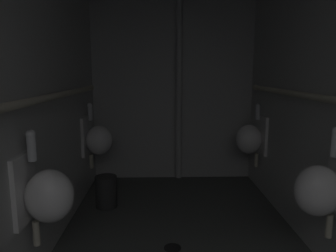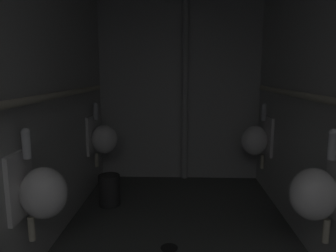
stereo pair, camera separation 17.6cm
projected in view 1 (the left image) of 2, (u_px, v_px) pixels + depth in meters
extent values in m
cube|color=#B6B6B3|center=(13.00, 100.00, 1.91)|extent=(0.06, 4.41, 2.47)
cube|color=#B6B6B3|center=(173.00, 85.00, 4.08)|extent=(2.18, 0.06, 2.47)
ellipsoid|color=white|center=(50.00, 196.00, 1.97)|extent=(0.30, 0.26, 0.34)
cube|color=white|center=(24.00, 189.00, 1.96)|extent=(0.03, 0.30, 0.44)
cylinder|color=silver|center=(32.00, 148.00, 1.92)|extent=(0.06, 0.06, 0.16)
sphere|color=silver|center=(31.00, 134.00, 1.90)|extent=(0.06, 0.06, 0.06)
cylinder|color=beige|center=(37.00, 233.00, 2.01)|extent=(0.04, 0.04, 0.16)
ellipsoid|color=white|center=(99.00, 140.00, 3.59)|extent=(0.30, 0.26, 0.34)
cube|color=white|center=(85.00, 136.00, 3.58)|extent=(0.03, 0.30, 0.44)
cylinder|color=silver|center=(90.00, 113.00, 3.54)|extent=(0.06, 0.06, 0.16)
sphere|color=silver|center=(90.00, 106.00, 3.53)|extent=(0.06, 0.06, 0.06)
cylinder|color=beige|center=(91.00, 161.00, 3.63)|extent=(0.04, 0.04, 0.16)
ellipsoid|color=white|center=(317.00, 191.00, 2.06)|extent=(0.30, 0.26, 0.34)
cylinder|color=silver|center=(335.00, 144.00, 2.01)|extent=(0.06, 0.06, 0.16)
sphere|color=silver|center=(336.00, 131.00, 2.00)|extent=(0.06, 0.06, 0.06)
cylinder|color=beige|center=(329.00, 226.00, 2.11)|extent=(0.04, 0.04, 0.16)
ellipsoid|color=white|center=(249.00, 139.00, 3.65)|extent=(0.30, 0.26, 0.34)
cube|color=white|center=(262.00, 135.00, 3.65)|extent=(0.03, 0.30, 0.44)
cylinder|color=silver|center=(258.00, 113.00, 3.60)|extent=(0.06, 0.06, 0.16)
sphere|color=silver|center=(258.00, 105.00, 3.59)|extent=(0.06, 0.06, 0.06)
cylinder|color=beige|center=(256.00, 160.00, 3.69)|extent=(0.04, 0.04, 0.16)
cylinder|color=beige|center=(29.00, 102.00, 1.94)|extent=(0.05, 3.56, 0.05)
sphere|color=beige|center=(91.00, 88.00, 3.69)|extent=(0.06, 0.06, 0.06)
sphere|color=beige|center=(255.00, 88.00, 3.75)|extent=(0.06, 0.06, 0.06)
cylinder|color=#B6B6B3|center=(179.00, 86.00, 3.98)|extent=(0.08, 0.08, 2.42)
cylinder|color=black|center=(173.00, 248.00, 2.54)|extent=(0.14, 0.14, 0.01)
cylinder|color=#2D2D2D|center=(106.00, 191.00, 3.31)|extent=(0.23, 0.23, 0.33)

